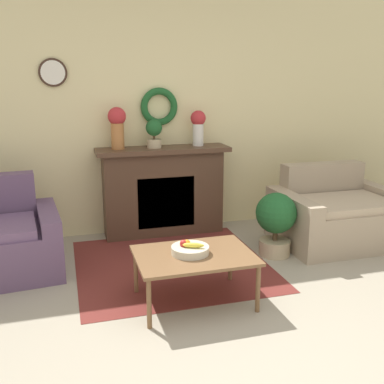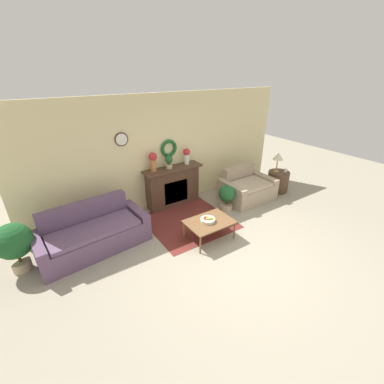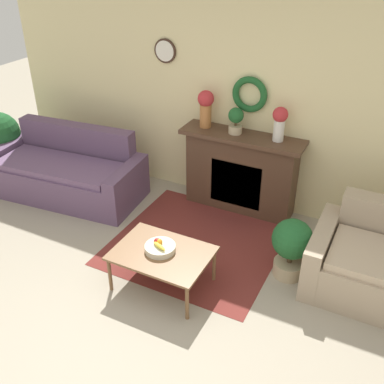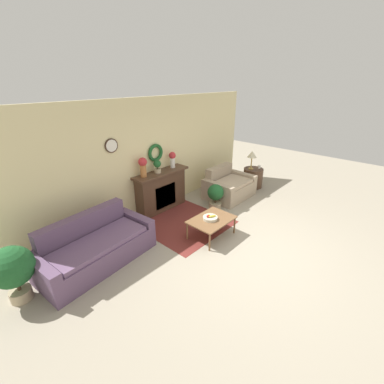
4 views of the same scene
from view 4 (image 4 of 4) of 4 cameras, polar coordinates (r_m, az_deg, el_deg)
ground_plane at (r=5.22m, az=12.67°, el=-12.58°), size 16.00×16.00×0.00m
floor_rug at (r=5.95m, az=-1.59°, el=-6.93°), size 1.80×1.77×0.01m
wall_back at (r=6.26m, az=-8.68°, el=7.87°), size 6.80×0.14×2.70m
fireplace at (r=6.41m, az=-6.84°, el=0.34°), size 1.48×0.41×1.01m
couch_left at (r=4.96m, az=-20.55°, el=-11.45°), size 2.09×1.08×0.87m
loveseat_right at (r=7.23m, az=8.12°, el=1.23°), size 1.31×0.98×0.82m
coffee_table at (r=5.33m, az=4.38°, el=-6.34°), size 0.92×0.67×0.41m
fruit_bowl at (r=5.28m, az=4.05°, el=-5.73°), size 0.30×0.30×0.11m
side_table_by_loveseat at (r=8.05m, az=13.37°, el=3.12°), size 0.58×0.58×0.57m
table_lamp at (r=7.80m, az=13.23°, el=8.06°), size 0.28×0.28×0.55m
mug at (r=8.01m, az=14.69°, el=5.40°), size 0.09×0.09×0.09m
vase_on_mantel_left at (r=5.86m, az=-10.86°, el=5.76°), size 0.20×0.20×0.45m
vase_on_mantel_right at (r=6.43m, az=-4.37°, el=7.43°), size 0.17×0.17×0.40m
potted_plant_on_mantel at (r=6.11m, az=-7.72°, el=5.79°), size 0.18×0.18×0.31m
potted_plant_floor_by_couch at (r=4.60m, az=-35.08°, el=-13.82°), size 0.61×0.61×0.91m
potted_plant_floor_by_loveseat at (r=6.48m, az=5.24°, el=-0.61°), size 0.41×0.41×0.65m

